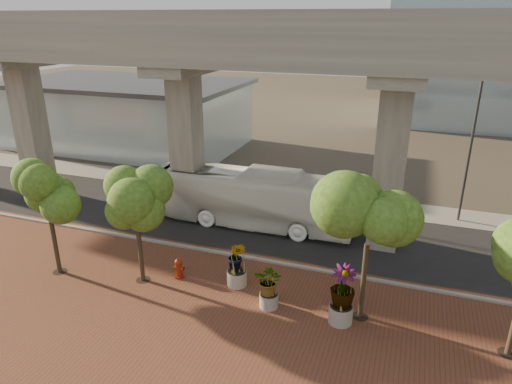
% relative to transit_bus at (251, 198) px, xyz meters
% --- Properties ---
extents(ground, '(160.00, 160.00, 0.00)m').
position_rel_transit_bus_xyz_m(ground, '(1.89, -2.22, -1.75)').
color(ground, '#3C352C').
rests_on(ground, ground).
extents(brick_plaza, '(70.00, 13.00, 0.06)m').
position_rel_transit_bus_xyz_m(brick_plaza, '(1.89, -10.22, -1.72)').
color(brick_plaza, brown).
rests_on(brick_plaza, ground).
extents(asphalt_road, '(90.00, 8.00, 0.04)m').
position_rel_transit_bus_xyz_m(asphalt_road, '(1.89, -0.22, -1.73)').
color(asphalt_road, black).
rests_on(asphalt_road, ground).
extents(curb_strip, '(70.00, 0.25, 0.16)m').
position_rel_transit_bus_xyz_m(curb_strip, '(1.89, -4.22, -1.67)').
color(curb_strip, gray).
rests_on(curb_strip, ground).
extents(far_sidewalk, '(90.00, 3.00, 0.06)m').
position_rel_transit_bus_xyz_m(far_sidewalk, '(1.89, 5.28, -1.72)').
color(far_sidewalk, gray).
rests_on(far_sidewalk, ground).
extents(transit_viaduct, '(72.00, 5.60, 12.40)m').
position_rel_transit_bus_xyz_m(transit_viaduct, '(1.89, -0.22, 5.53)').
color(transit_viaduct, '#9B988C').
rests_on(transit_viaduct, ground).
extents(station_pavilion, '(23.00, 13.00, 6.30)m').
position_rel_transit_bus_xyz_m(station_pavilion, '(-18.11, 13.78, 1.47)').
color(station_pavilion, silver).
rests_on(station_pavilion, ground).
extents(transit_bus, '(12.58, 2.97, 3.50)m').
position_rel_transit_bus_xyz_m(transit_bus, '(0.00, 0.00, 0.00)').
color(transit_bus, white).
rests_on(transit_bus, ground).
extents(fire_hydrant, '(0.53, 0.48, 1.07)m').
position_rel_transit_bus_xyz_m(fire_hydrant, '(-1.20, -7.10, -1.18)').
color(fire_hydrant, maroon).
rests_on(fire_hydrant, ground).
extents(planter_front, '(1.86, 1.86, 2.05)m').
position_rel_transit_bus_xyz_m(planter_front, '(3.72, -7.94, -0.45)').
color(planter_front, gray).
rests_on(planter_front, ground).
extents(planter_right, '(2.48, 2.48, 2.65)m').
position_rel_transit_bus_xyz_m(planter_right, '(6.89, -7.97, -0.09)').
color(planter_right, gray).
rests_on(planter_right, ground).
extents(planter_left, '(2.10, 2.10, 2.31)m').
position_rel_transit_bus_xyz_m(planter_left, '(1.74, -6.78, -0.29)').
color(planter_left, '#AEAB9D').
rests_on(planter_left, ground).
extents(street_tree_far_west, '(3.44, 3.44, 5.90)m').
position_rel_transit_bus_xyz_m(street_tree_far_west, '(-7.14, -8.66, 2.62)').
color(street_tree_far_west, '#403124').
rests_on(street_tree_far_west, ground).
extents(street_tree_near_west, '(3.23, 3.23, 5.69)m').
position_rel_transit_bus_xyz_m(street_tree_near_west, '(-2.75, -7.92, 2.50)').
color(street_tree_near_west, '#403124').
rests_on(street_tree_near_west, ground).
extents(street_tree_near_east, '(4.01, 4.01, 6.50)m').
position_rel_transit_bus_xyz_m(street_tree_near_east, '(7.64, -7.33, 2.96)').
color(street_tree_near_east, '#403124').
rests_on(street_tree_near_east, ground).
extents(streetlamp_west, '(0.43, 1.25, 8.64)m').
position_rel_transit_bus_xyz_m(streetlamp_west, '(-6.28, 3.51, 3.29)').
color(streetlamp_west, '#313237').
rests_on(streetlamp_west, ground).
extents(streetlamp_east, '(0.45, 1.32, 9.08)m').
position_rel_transit_bus_xyz_m(streetlamp_east, '(12.16, 4.72, 3.55)').
color(streetlamp_east, '#333339').
rests_on(streetlamp_east, ground).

